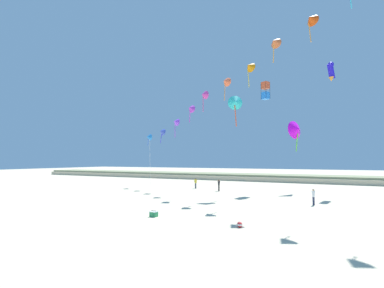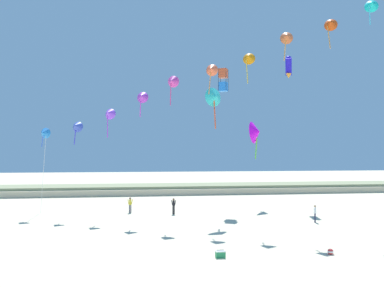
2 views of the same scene
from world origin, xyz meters
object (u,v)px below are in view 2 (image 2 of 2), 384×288
object	(u,v)px
person_mid_center	(174,205)
large_kite_mid_trail	(223,80)
large_kite_low_lead	(289,66)
large_kite_high_solo	(215,97)
beach_cooler	(220,254)
person_near_right	(130,204)
person_near_left	(315,212)
beach_ball	(330,252)
large_kite_outer_drift	(256,132)

from	to	relation	value
person_mid_center	large_kite_mid_trail	xyz separation A→B (m)	(6.05, 3.63, 13.65)
large_kite_low_lead	large_kite_high_solo	world-z (taller)	large_kite_low_lead
beach_cooler	large_kite_high_solo	bearing A→B (deg)	79.54
person_near_right	large_kite_low_lead	world-z (taller)	large_kite_low_lead
beach_cooler	large_kite_low_lead	bearing A→B (deg)	59.58
person_near_right	large_kite_high_solo	world-z (taller)	large_kite_high_solo
person_near_left	large_kite_low_lead	bearing A→B (deg)	78.06
person_near_left	large_kite_mid_trail	world-z (taller)	large_kite_mid_trail
person_near_right	beach_ball	world-z (taller)	person_near_right
beach_ball	person_near_right	bearing A→B (deg)	121.75
large_kite_outer_drift	beach_cooler	distance (m)	25.33
person_mid_center	large_kite_high_solo	xyz separation A→B (m)	(3.55, -3.64, 10.65)
person_near_left	person_mid_center	world-z (taller)	person_mid_center
person_near_left	beach_cooler	bearing A→B (deg)	-135.54
person_mid_center	large_kite_outer_drift	bearing A→B (deg)	23.02
person_near_right	beach_cooler	xyz separation A→B (m)	(5.35, -19.40, -0.72)
large_kite_outer_drift	large_kite_high_solo	bearing A→B (deg)	-129.64
beach_cooler	person_near_right	bearing A→B (deg)	105.41
beach_cooler	large_kite_outer_drift	bearing A→B (deg)	67.36
person_near_left	beach_ball	distance (m)	12.04
person_near_right	person_mid_center	world-z (taller)	person_mid_center
large_kite_outer_drift	beach_cooler	world-z (taller)	large_kite_outer_drift
person_mid_center	beach_ball	xyz separation A→B (m)	(7.78, -17.99, -0.77)
person_near_left	person_mid_center	distance (m)	13.87
person_near_left	large_kite_high_solo	world-z (taller)	large_kite_high_solo
beach_ball	large_kite_low_lead	bearing A→B (deg)	73.64
person_near_left	large_kite_outer_drift	size ratio (longest dim) A/B	0.35
person_mid_center	beach_ball	world-z (taller)	person_mid_center
large_kite_low_lead	beach_cooler	xyz separation A→B (m)	(-13.81, -23.51, -16.76)
large_kite_mid_trail	beach_cooler	world-z (taller)	large_kite_mid_trail
person_near_left	large_kite_high_solo	bearing A→B (deg)	159.88
large_kite_low_lead	person_mid_center	bearing A→B (deg)	-158.57
beach_ball	large_kite_outer_drift	bearing A→B (deg)	83.95
person_near_right	beach_ball	distance (m)	23.14
large_kite_mid_trail	beach_cooler	bearing A→B (deg)	-103.44
person_mid_center	beach_ball	size ratio (longest dim) A/B	4.53
large_kite_high_solo	beach_cooler	bearing A→B (deg)	-100.46
person_near_left	large_kite_low_lead	distance (m)	20.57
person_near_right	large_kite_mid_trail	size ratio (longest dim) A/B	0.63
large_kite_low_lead	large_kite_high_solo	xyz separation A→B (m)	(-11.21, -9.44, -5.37)
large_kite_mid_trail	person_near_left	bearing A→B (deg)	-59.85
beach_cooler	beach_ball	size ratio (longest dim) A/B	1.59
person_mid_center	large_kite_mid_trail	distance (m)	15.37
person_near_right	person_mid_center	size ratio (longest dim) A/B	0.99
large_kite_mid_trail	beach_ball	world-z (taller)	large_kite_mid_trail
person_mid_center	large_kite_outer_drift	world-z (taller)	large_kite_outer_drift
person_mid_center	beach_ball	distance (m)	19.61
person_near_left	person_near_right	xyz separation A→B (m)	(-16.50, 8.46, 0.03)
large_kite_low_lead	large_kite_mid_trail	world-z (taller)	large_kite_low_lead
person_near_right	large_kite_outer_drift	distance (m)	16.69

